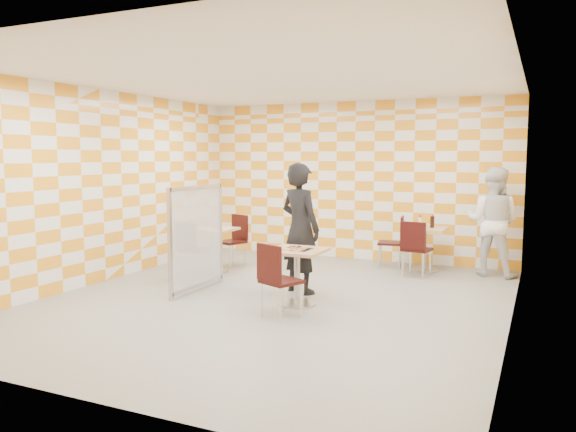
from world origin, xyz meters
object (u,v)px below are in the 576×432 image
(empty_table, at_px, (213,242))
(chair_second_front, at_px, (415,245))
(second_table, at_px, (424,241))
(chair_main_front, at_px, (276,275))
(chair_empty_far, at_px, (235,236))
(partition, at_px, (197,237))
(man_dark, at_px, (300,228))
(man_white, at_px, (493,222))
(soda_bottle, at_px, (432,222))
(main_table, at_px, (297,267))
(chair_second_side, at_px, (396,238))
(sport_bottle, at_px, (420,221))
(chair_empty_near, at_px, (190,245))

(empty_table, xyz_separation_m, chair_second_front, (3.23, 0.98, 0.04))
(second_table, height_order, chair_main_front, chair_main_front)
(chair_empty_far, xyz_separation_m, partition, (0.41, -1.83, 0.25))
(chair_second_front, distance_m, man_dark, 2.17)
(empty_table, xyz_separation_m, chair_empty_far, (0.10, 0.60, 0.04))
(chair_empty_far, height_order, man_white, man_white)
(soda_bottle, bearing_deg, man_white, 1.84)
(partition, height_order, man_dark, man_dark)
(main_table, bearing_deg, chair_second_side, 78.47)
(partition, relative_size, sport_bottle, 7.75)
(chair_main_front, height_order, man_white, man_white)
(second_table, height_order, sport_bottle, sport_bottle)
(second_table, distance_m, chair_second_front, 0.63)
(empty_table, relative_size, chair_second_front, 0.81)
(chair_main_front, relative_size, sport_bottle, 4.62)
(main_table, height_order, chair_empty_far, chair_empty_far)
(empty_table, distance_m, partition, 1.36)
(sport_bottle, xyz_separation_m, soda_bottle, (0.22, -0.08, 0.01))
(empty_table, xyz_separation_m, chair_second_side, (2.77, 1.58, 0.04))
(chair_main_front, relative_size, chair_empty_near, 1.00)
(empty_table, bearing_deg, chair_second_side, 29.80)
(chair_second_front, relative_size, man_dark, 0.49)
(chair_empty_far, bearing_deg, empty_table, -99.02)
(chair_second_side, bearing_deg, partition, -128.76)
(partition, bearing_deg, chair_second_front, 39.02)
(chair_second_front, distance_m, partition, 3.51)
(sport_bottle, bearing_deg, soda_bottle, -19.97)
(chair_second_side, height_order, man_white, man_white)
(man_dark, bearing_deg, chair_second_front, -106.16)
(chair_main_front, bearing_deg, sport_bottle, 75.71)
(man_dark, bearing_deg, man_white, -113.91)
(chair_second_side, bearing_deg, chair_main_front, -98.97)
(empty_table, relative_size, chair_main_front, 0.81)
(second_table, distance_m, chair_second_side, 0.50)
(second_table, bearing_deg, chair_empty_far, -162.41)
(main_table, distance_m, chair_empty_far, 2.86)
(chair_second_front, bearing_deg, sport_bottle, 95.54)
(chair_main_front, height_order, chair_second_side, same)
(chair_second_side, relative_size, partition, 0.60)
(chair_second_front, bearing_deg, empty_table, -163.18)
(chair_empty_far, bearing_deg, chair_second_side, 20.15)
(chair_second_front, bearing_deg, chair_second_side, 127.26)
(empty_table, xyz_separation_m, partition, (0.51, -1.23, 0.28))
(chair_second_front, relative_size, man_white, 0.51)
(partition, distance_m, man_white, 4.82)
(chair_main_front, xyz_separation_m, chair_empty_near, (-2.25, 1.48, 0.00))
(man_dark, bearing_deg, empty_table, 1.23)
(main_table, height_order, partition, partition)
(chair_second_side, bearing_deg, man_white, 3.41)
(chair_second_front, xyz_separation_m, soda_bottle, (0.15, 0.67, 0.31))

